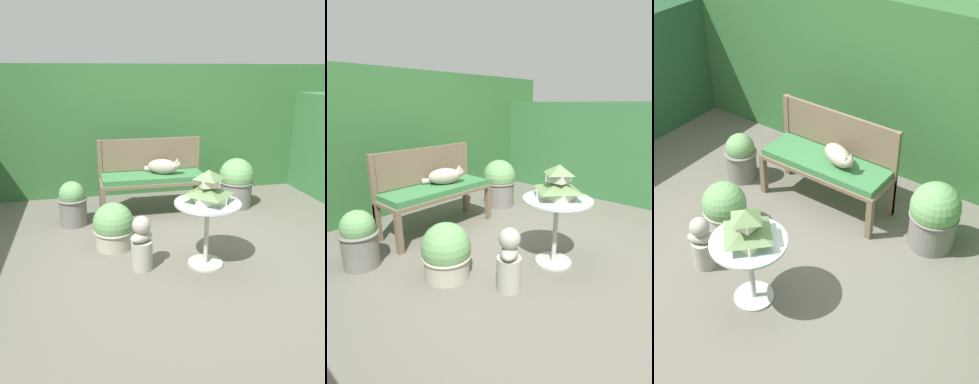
# 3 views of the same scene
# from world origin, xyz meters

# --- Properties ---
(ground) EXTENTS (30.00, 30.00, 0.00)m
(ground) POSITION_xyz_m (0.00, 0.00, 0.00)
(ground) COLOR #666056
(foliage_hedge_back) EXTENTS (6.40, 0.85, 1.94)m
(foliage_hedge_back) POSITION_xyz_m (0.00, 2.33, 0.97)
(foliage_hedge_back) COLOR #336633
(foliage_hedge_back) RESTS_ON ground
(foliage_hedge_right) EXTENTS (0.70, 3.50, 1.52)m
(foliage_hedge_right) POSITION_xyz_m (2.85, 0.15, 0.76)
(foliage_hedge_right) COLOR #38703D
(foliage_hedge_right) RESTS_ON ground
(garden_bench) EXTENTS (1.39, 0.50, 0.55)m
(garden_bench) POSITION_xyz_m (-0.00, 1.00, 0.47)
(garden_bench) COLOR brown
(garden_bench) RESTS_ON ground
(bench_backrest) EXTENTS (1.39, 0.06, 0.98)m
(bench_backrest) POSITION_xyz_m (-0.00, 1.23, 0.71)
(bench_backrest) COLOR brown
(bench_backrest) RESTS_ON ground
(cat) EXTENTS (0.44, 0.39, 0.22)m
(cat) POSITION_xyz_m (0.14, 1.01, 0.64)
(cat) COLOR #A89989
(cat) RESTS_ON garden_bench
(patio_table) EXTENTS (0.64, 0.64, 0.66)m
(patio_table) POSITION_xyz_m (0.25, -0.47, 0.51)
(patio_table) COLOR #B7B7B2
(patio_table) RESTS_ON ground
(pagoda_birdhouse) EXTENTS (0.38, 0.38, 0.32)m
(pagoda_birdhouse) POSITION_xyz_m (0.25, -0.47, 0.79)
(pagoda_birdhouse) COLOR silver
(pagoda_birdhouse) RESTS_ON patio_table
(garden_bust) EXTENTS (0.29, 0.26, 0.55)m
(garden_bust) POSITION_xyz_m (-0.38, -0.42, 0.26)
(garden_bust) COLOR #A39E93
(garden_bust) RESTS_ON ground
(potted_plant_hedge_corner) EXTENTS (0.48, 0.48, 0.69)m
(potted_plant_hedge_corner) POSITION_xyz_m (1.20, 1.06, 0.35)
(potted_plant_hedge_corner) COLOR slate
(potted_plant_hedge_corner) RESTS_ON ground
(potted_plant_table_far) EXTENTS (0.37, 0.37, 0.56)m
(potted_plant_table_far) POSITION_xyz_m (-1.04, 0.84, 0.28)
(potted_plant_table_far) COLOR slate
(potted_plant_table_far) RESTS_ON ground
(potted_plant_patio_mid) EXTENTS (0.44, 0.44, 0.51)m
(potted_plant_patio_mid) POSITION_xyz_m (-0.60, 0.11, 0.23)
(potted_plant_patio_mid) COLOR #ADA393
(potted_plant_patio_mid) RESTS_ON ground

